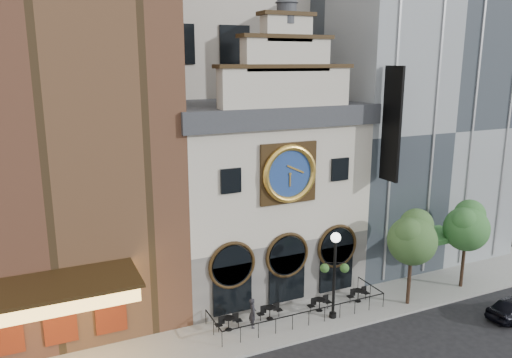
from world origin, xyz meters
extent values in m
plane|color=black|center=(0.00, 0.00, 0.00)|extent=(120.00, 120.00, 0.00)
cube|color=gray|center=(0.00, 2.50, 0.07)|extent=(44.00, 5.00, 0.15)
cube|color=#605E5B|center=(0.00, 8.00, 2.15)|extent=(12.00, 8.00, 4.00)
cube|color=silver|center=(0.00, 8.00, 7.65)|extent=(12.00, 8.00, 7.00)
cube|color=#2D3035|center=(0.00, 8.00, 11.75)|extent=(12.60, 8.60, 1.20)
cube|color=black|center=(0.00, 3.92, 8.55)|extent=(3.60, 0.25, 3.60)
cylinder|color=navy|center=(0.00, 3.78, 8.55)|extent=(3.10, 0.12, 3.10)
torus|color=gold|center=(0.00, 3.70, 8.55)|extent=(3.46, 0.36, 3.46)
cylinder|color=#2D3035|center=(0.00, 4.40, 17.45)|extent=(1.10, 1.10, 1.10)
cube|color=brown|center=(-13.00, 10.00, 12.65)|extent=(14.00, 12.00, 25.00)
cube|color=#FFBF59|center=(-13.00, 2.30, 4.35)|extent=(7.00, 3.40, 0.70)
cube|color=black|center=(-13.00, 2.30, 4.80)|extent=(7.40, 3.80, 0.15)
cube|color=maroon|center=(-13.00, 3.95, 2.15)|extent=(5.60, 0.15, 2.60)
cube|color=gray|center=(13.00, 10.00, 10.15)|extent=(14.00, 12.00, 20.00)
cube|color=#3A7D39|center=(10.00, 2.80, 3.45)|extent=(4.50, 2.40, 0.35)
cube|color=black|center=(6.60, 3.00, 11.15)|extent=(0.18, 1.60, 7.00)
cylinder|color=black|center=(-4.35, 2.66, 0.89)|extent=(0.68, 0.68, 0.03)
cylinder|color=black|center=(-4.35, 2.66, 0.52)|extent=(0.06, 0.06, 0.72)
cylinder|color=black|center=(-1.70, 2.80, 0.89)|extent=(0.68, 0.68, 0.03)
cylinder|color=black|center=(-1.70, 2.80, 0.52)|extent=(0.06, 0.06, 0.72)
cylinder|color=black|center=(1.47, 2.42, 0.89)|extent=(0.68, 0.68, 0.03)
cylinder|color=black|center=(1.47, 2.42, 0.52)|extent=(0.06, 0.06, 0.72)
cylinder|color=black|center=(4.33, 2.45, 0.89)|extent=(0.68, 0.68, 0.03)
cylinder|color=black|center=(4.33, 2.45, 0.52)|extent=(0.06, 0.06, 0.72)
imported|color=black|center=(-2.98, 2.40, 1.03)|extent=(0.58, 0.73, 1.76)
cylinder|color=black|center=(1.77, 1.41, 2.55)|extent=(0.17, 0.17, 4.79)
cylinder|color=black|center=(1.77, 1.41, 0.29)|extent=(0.42, 0.42, 0.29)
sphere|color=white|center=(1.77, 1.41, 5.14)|extent=(0.58, 0.58, 0.58)
sphere|color=#345A24|center=(1.25, 1.65, 3.27)|extent=(0.54, 0.54, 0.54)
sphere|color=#345A24|center=(2.30, 1.18, 3.27)|extent=(0.54, 0.54, 0.54)
cylinder|color=#382619|center=(7.00, 0.94, 1.76)|extent=(0.23, 0.23, 3.22)
sphere|color=#315823|center=(7.00, 0.94, 4.29)|extent=(2.99, 2.99, 2.99)
sphere|color=#315823|center=(7.57, 1.29, 5.09)|extent=(2.07, 2.07, 2.07)
sphere|color=#315823|center=(6.54, 0.71, 4.86)|extent=(1.84, 1.84, 1.84)
cylinder|color=#382619|center=(11.92, 1.35, 1.73)|extent=(0.23, 0.23, 3.16)
sphere|color=#2C6728|center=(11.92, 1.35, 4.21)|extent=(2.94, 2.94, 2.94)
sphere|color=#2C6728|center=(12.49, 1.69, 5.00)|extent=(2.03, 2.03, 2.03)
sphere|color=#2C6728|center=(11.47, 1.13, 4.78)|extent=(1.81, 1.81, 1.81)
camera|label=1|loc=(-13.56, -21.01, 14.92)|focal=35.00mm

